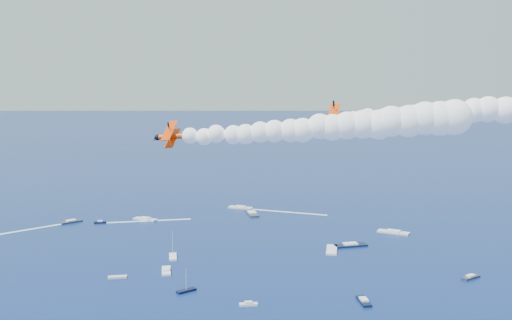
# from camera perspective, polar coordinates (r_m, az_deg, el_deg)

# --- Properties ---
(biplane_lead) EXTENTS (9.39, 11.08, 8.27)m
(biplane_lead) POSITION_cam_1_polar(r_m,az_deg,el_deg) (113.65, 7.68, 3.82)
(biplane_lead) COLOR #DE3B04
(biplane_trail) EXTENTS (7.30, 9.05, 7.65)m
(biplane_trail) POSITION_cam_1_polar(r_m,az_deg,el_deg) (112.90, -7.72, 2.18)
(biplane_trail) COLOR #E13A04
(smoke_trail_lead) EXTENTS (53.51, 14.33, 10.18)m
(smoke_trail_lead) POSITION_cam_1_polar(r_m,az_deg,el_deg) (115.21, 20.97, 4.38)
(smoke_trail_lead) COLOR white
(smoke_trail_trail) EXTENTS (53.13, 8.02, 10.18)m
(smoke_trail_trail) POSITION_cam_1_polar(r_m,az_deg,el_deg) (109.04, 5.82, 3.04)
(smoke_trail_trail) COLOR white
(spectator_boats) EXTENTS (233.65, 176.96, 0.70)m
(spectator_boats) POSITION_cam_1_polar(r_m,az_deg,el_deg) (222.98, 3.72, -9.35)
(spectator_boats) COLOR silver
(spectator_boats) RESTS_ON ground
(boat_wakes) EXTENTS (146.27, 154.67, 0.04)m
(boat_wakes) POSITION_cam_1_polar(r_m,az_deg,el_deg) (251.75, -9.09, -7.42)
(boat_wakes) COLOR white
(boat_wakes) RESTS_ON ground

